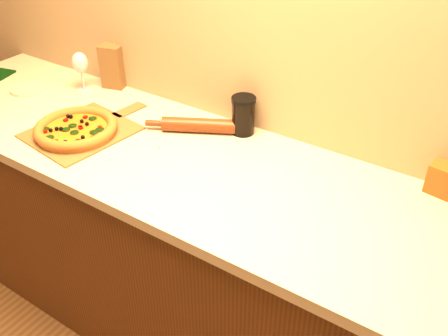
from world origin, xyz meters
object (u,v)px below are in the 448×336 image
Objects in this scene: pizza at (76,129)px; rolling_pin at (199,125)px; wine_glass at (80,64)px; side_plate at (28,89)px; pizza_peel at (84,130)px; dark_jar at (243,115)px.

pizza is 0.46m from rolling_pin.
pizza is 1.77× the size of wine_glass.
wine_glass reaches higher than pizza.
pizza reaches higher than side_plate.
rolling_pin is 2.42× the size of side_plate.
pizza_peel is at bearing -13.94° from side_plate.
rolling_pin is at bearing 40.51° from pizza_peel.
pizza is at bearing -47.26° from wine_glass.
side_plate reaches higher than pizza_peel.
dark_jar is at bearing 35.46° from pizza.
side_plate is at bearing 173.33° from pizza_peel.
side_plate is (-0.48, 0.12, 0.00)m from pizza_peel.
dark_jar reaches higher than pizza.
pizza reaches higher than pizza_peel.
pizza_peel is at bearing -146.75° from rolling_pin.
dark_jar is (0.51, 0.36, 0.05)m from pizza.
pizza is 0.63m from dark_jar.
pizza_peel is 0.39m from wine_glass.
dark_jar is at bearing 40.14° from pizza_peel.
rolling_pin is at bearing 8.21° from side_plate.
wine_glass is at bearing 132.74° from pizza.
pizza is 0.83× the size of rolling_pin.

